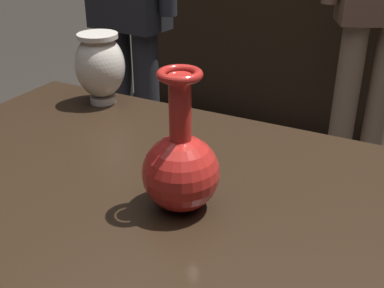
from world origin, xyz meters
The scene contains 3 objects.
back_display_shelf centered at (0.00, 2.20, 0.49)m, with size 2.60×0.40×0.99m.
vase_centerpiece centered at (-0.01, -0.05, 0.87)m, with size 0.12×0.12×0.22m.
vase_tall_behind centered at (-0.39, 0.26, 0.89)m, with size 0.11×0.11×0.16m.
Camera 1 is at (0.29, -0.60, 1.22)m, focal length 45.13 mm.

